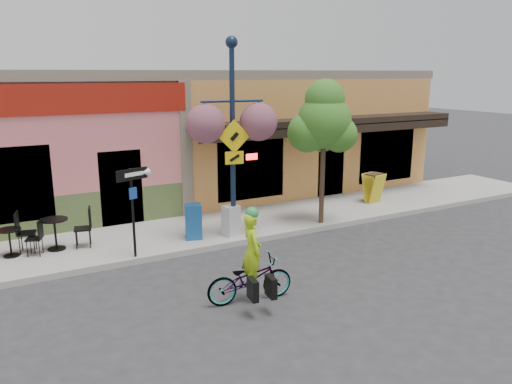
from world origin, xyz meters
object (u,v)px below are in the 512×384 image
at_px(newspaper_box_blue, 193,222).
at_px(street_tree, 323,152).
at_px(bicycle, 250,279).
at_px(lamp_post, 233,140).
at_px(newspaper_box_grey, 231,221).
at_px(building, 172,132).
at_px(one_way_sign, 133,213).
at_px(cyclist_rider, 252,263).

bearing_deg(newspaper_box_blue, street_tree, 10.22).
relative_size(bicycle, newspaper_box_blue, 1.87).
relative_size(lamp_post, newspaper_box_grey, 6.23).
xyz_separation_m(bicycle, lamp_post, (1.31, 3.42, 2.28)).
xyz_separation_m(newspaper_box_grey, street_tree, (2.83, -0.18, 1.67)).
distance_m(building, bicycle, 10.34).
relative_size(one_way_sign, newspaper_box_blue, 2.29).
bearing_deg(newspaper_box_grey, bicycle, -124.53).
distance_m(lamp_post, newspaper_box_blue, 2.37).
bearing_deg(cyclist_rider, bicycle, 97.68).
bearing_deg(lamp_post, newspaper_box_grey, 135.94).
distance_m(building, one_way_sign, 7.72).
relative_size(cyclist_rider, newspaper_box_blue, 1.68).
bearing_deg(cyclist_rider, building, -3.21).
bearing_deg(lamp_post, street_tree, 4.96).
distance_m(cyclist_rider, lamp_post, 4.13).
relative_size(bicycle, one_way_sign, 0.82).
distance_m(bicycle, cyclist_rider, 0.33).
bearing_deg(one_way_sign, lamp_post, -12.35).
distance_m(cyclist_rider, one_way_sign, 3.50).
bearing_deg(newspaper_box_grey, one_way_sign, 172.67).
distance_m(building, cyclist_rider, 10.27).
bearing_deg(cyclist_rider, newspaper_box_blue, 4.00).
distance_m(building, street_tree, 7.02).
bearing_deg(newspaper_box_blue, newspaper_box_grey, 2.77).
xyz_separation_m(lamp_post, street_tree, (2.79, -0.13, -0.50)).
bearing_deg(one_way_sign, newspaper_box_grey, -11.06).
height_order(lamp_post, newspaper_box_grey, lamp_post).
bearing_deg(lamp_post, building, 91.82).
relative_size(cyclist_rider, newspaper_box_grey, 1.90).
bearing_deg(building, lamp_post, -95.71).
height_order(bicycle, street_tree, street_tree).
relative_size(lamp_post, street_tree, 1.24).
bearing_deg(building, newspaper_box_blue, -105.02).
bearing_deg(bicycle, building, -3.49).
xyz_separation_m(building, one_way_sign, (-3.41, -6.85, -1.03)).
bearing_deg(cyclist_rider, lamp_post, -12.62).
height_order(cyclist_rider, one_way_sign, one_way_sign).
relative_size(building, one_way_sign, 8.49).
relative_size(building, newspaper_box_blue, 19.48).
xyz_separation_m(one_way_sign, newspaper_box_blue, (1.72, 0.58, -0.60)).
bearing_deg(newspaper_box_grey, newspaper_box_blue, 151.74).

